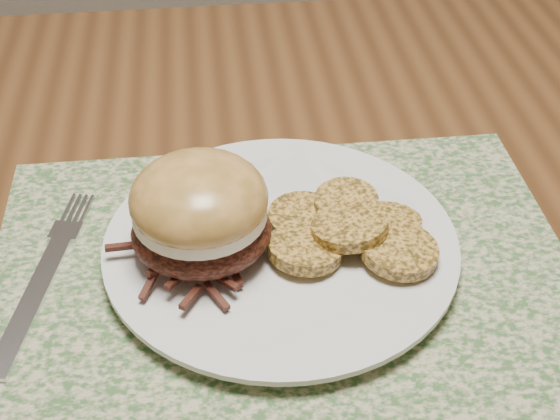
% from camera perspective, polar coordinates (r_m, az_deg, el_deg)
% --- Properties ---
extents(dining_table, '(1.50, 0.90, 0.75)m').
position_cam_1_polar(dining_table, '(0.69, -11.45, -8.11)').
color(dining_table, brown).
rests_on(dining_table, ground).
extents(placemat, '(0.45, 0.33, 0.00)m').
position_cam_1_polar(placemat, '(0.60, 0.26, -4.63)').
color(placemat, '#3B6031').
rests_on(placemat, dining_table).
extents(dinner_plate, '(0.26, 0.26, 0.02)m').
position_cam_1_polar(dinner_plate, '(0.61, 0.06, -2.70)').
color(dinner_plate, silver).
rests_on(dinner_plate, placemat).
extents(pork_sandwich, '(0.11, 0.10, 0.08)m').
position_cam_1_polar(pork_sandwich, '(0.57, -5.87, -0.16)').
color(pork_sandwich, black).
rests_on(pork_sandwich, dinner_plate).
extents(roasted_potatoes, '(0.14, 0.12, 0.03)m').
position_cam_1_polar(roasted_potatoes, '(0.60, 5.03, -1.38)').
color(roasted_potatoes, '#C08C38').
rests_on(roasted_potatoes, dinner_plate).
extents(fork, '(0.06, 0.20, 0.00)m').
position_cam_1_polar(fork, '(0.62, -16.80, -4.55)').
color(fork, silver).
rests_on(fork, placemat).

